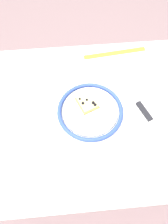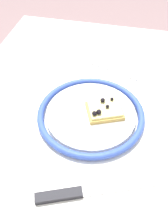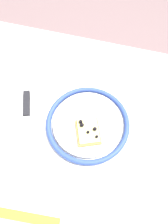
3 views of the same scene
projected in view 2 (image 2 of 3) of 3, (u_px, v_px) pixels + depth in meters
name	position (u px, v px, depth m)	size (l,w,h in m)	color
dining_table	(87.00, 152.00, 0.66)	(0.98, 0.71, 0.75)	white
plate	(89.00, 114.00, 0.61)	(0.26, 0.26, 0.02)	white
pizza_slice_near	(104.00, 110.00, 0.60)	(0.09, 0.10, 0.03)	tan
knife	(76.00, 193.00, 0.48)	(0.11, 0.23, 0.01)	silver
fork	(109.00, 69.00, 0.74)	(0.07, 0.20, 0.00)	silver
napkin	(43.00, 40.00, 0.85)	(0.13, 0.12, 0.00)	white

